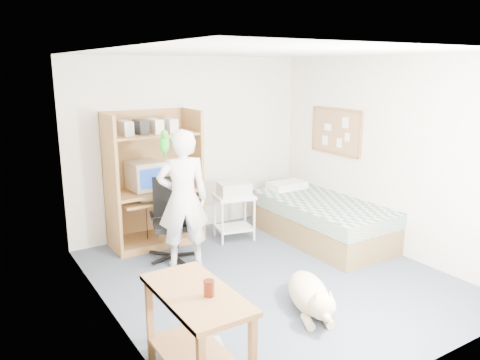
{
  "coord_description": "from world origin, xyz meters",
  "views": [
    {
      "loc": [
        -2.94,
        -4.03,
        2.36
      ],
      "look_at": [
        -0.09,
        0.53,
        1.05
      ],
      "focal_mm": 35.0,
      "sensor_mm": 36.0,
      "label": 1
    }
  ],
  "objects": [
    {
      "name": "parrot",
      "position": [
        -0.89,
        0.86,
        1.52
      ],
      "size": [
        0.12,
        0.21,
        0.34
      ],
      "rotation": [
        0.0,
        0.0,
        -0.3
      ],
      "color": "#15911F",
      "rests_on": "person"
    },
    {
      "name": "printer_cart",
      "position": [
        0.29,
        1.28,
        0.42
      ],
      "size": [
        0.6,
        0.52,
        0.63
      ],
      "rotation": [
        0.0,
        0.0,
        -0.21
      ],
      "color": "white",
      "rests_on": "floor"
    },
    {
      "name": "printer",
      "position": [
        0.29,
        1.28,
        0.72
      ],
      "size": [
        0.48,
        0.4,
        0.18
      ],
      "primitive_type": "cube",
      "rotation": [
        0.0,
        0.0,
        -0.21
      ],
      "color": "#BABAB5",
      "rests_on": "printer_cart"
    },
    {
      "name": "ceiling",
      "position": [
        0.0,
        0.0,
        2.5
      ],
      "size": [
        3.6,
        4.0,
        0.02
      ],
      "primitive_type": "cube",
      "color": "white",
      "rests_on": "wall_back"
    },
    {
      "name": "corkboard",
      "position": [
        1.77,
        0.9,
        1.45
      ],
      "size": [
        0.04,
        0.94,
        0.66
      ],
      "color": "#916441",
      "rests_on": "wall_right"
    },
    {
      "name": "crt_monitor",
      "position": [
        -0.81,
        1.75,
        0.96
      ],
      "size": [
        0.42,
        0.44,
        0.37
      ],
      "rotation": [
        0.0,
        0.0,
        0.07
      ],
      "color": "beige",
      "rests_on": "computer_hutch"
    },
    {
      "name": "wall_left",
      "position": [
        -1.8,
        0.0,
        1.25
      ],
      "size": [
        0.02,
        4.0,
        2.5
      ],
      "primitive_type": "cube",
      "color": "beige",
      "rests_on": "floor"
    },
    {
      "name": "wall_right",
      "position": [
        1.8,
        0.0,
        1.25
      ],
      "size": [
        0.02,
        4.0,
        2.5
      ],
      "primitive_type": "cube",
      "color": "beige",
      "rests_on": "floor"
    },
    {
      "name": "bed",
      "position": [
        1.3,
        0.62,
        0.29
      ],
      "size": [
        1.02,
        2.02,
        0.66
      ],
      "color": "brown",
      "rests_on": "floor"
    },
    {
      "name": "pencil_cup",
      "position": [
        -0.37,
        1.65,
        0.82
      ],
      "size": [
        0.08,
        0.08,
        0.12
      ],
      "primitive_type": "cylinder",
      "color": "gold",
      "rests_on": "computer_hutch"
    },
    {
      "name": "drink_glass",
      "position": [
        -1.5,
        -1.31,
        0.81
      ],
      "size": [
        0.08,
        0.08,
        0.12
      ],
      "primitive_type": "cylinder",
      "color": "#42150A",
      "rests_on": "side_desk"
    },
    {
      "name": "floor",
      "position": [
        0.0,
        0.0,
        0.0
      ],
      "size": [
        4.0,
        4.0,
        0.0
      ],
      "primitive_type": "plane",
      "color": "#414958",
      "rests_on": "ground"
    },
    {
      "name": "computer_hutch",
      "position": [
        -0.7,
        1.74,
        0.82
      ],
      "size": [
        1.2,
        0.63,
        1.8
      ],
      "color": "brown",
      "rests_on": "floor"
    },
    {
      "name": "wall_back",
      "position": [
        0.0,
        2.0,
        1.25
      ],
      "size": [
        3.6,
        0.02,
        2.5
      ],
      "primitive_type": "cube",
      "color": "beige",
      "rests_on": "floor"
    },
    {
      "name": "keyboard",
      "position": [
        -0.71,
        1.58,
        0.67
      ],
      "size": [
        0.47,
        0.23,
        0.03
      ],
      "primitive_type": "cube",
      "rotation": [
        0.0,
        0.0,
        -0.17
      ],
      "color": "beige",
      "rests_on": "computer_hutch"
    },
    {
      "name": "floor_box_b",
      "position": [
        -1.28,
        -0.93,
        0.04
      ],
      "size": [
        0.23,
        0.26,
        0.08
      ],
      "primitive_type": "cube",
      "rotation": [
        0.0,
        0.0,
        -0.29
      ],
      "color": "#ACACA7",
      "rests_on": "floor"
    },
    {
      "name": "office_chair",
      "position": [
        -0.72,
        1.14,
        0.36
      ],
      "size": [
        0.57,
        0.57,
        1.0
      ],
      "rotation": [
        0.0,
        0.0,
        -0.3
      ],
      "color": "black",
      "rests_on": "floor"
    },
    {
      "name": "dog",
      "position": [
        -0.14,
        -0.85,
        0.18
      ],
      "size": [
        0.62,
        1.05,
        0.42
      ],
      "rotation": [
        0.0,
        0.0,
        -0.41
      ],
      "color": "beige",
      "rests_on": "floor"
    },
    {
      "name": "side_desk",
      "position": [
        -1.55,
        -1.2,
        0.49
      ],
      "size": [
        0.5,
        1.0,
        0.75
      ],
      "color": "brown",
      "rests_on": "floor"
    },
    {
      "name": "person",
      "position": [
        -0.69,
        0.84,
        0.83
      ],
      "size": [
        0.7,
        0.56,
        1.67
      ],
      "primitive_type": "imported",
      "rotation": [
        0.0,
        0.0,
        2.84
      ],
      "color": "white",
      "rests_on": "floor"
    }
  ]
}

